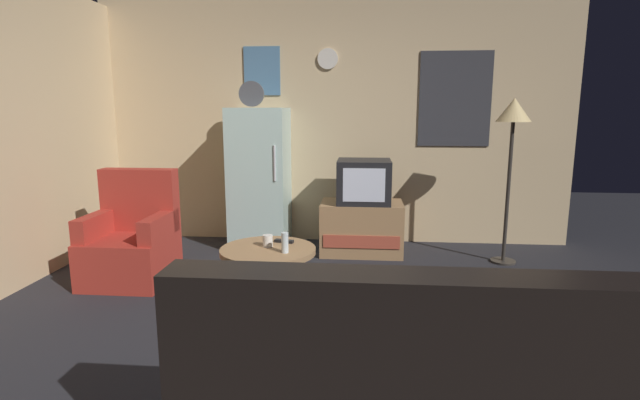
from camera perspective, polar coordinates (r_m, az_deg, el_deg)
ground_plane at (r=3.36m, az=-1.30°, el=-15.59°), size 12.00×12.00×0.00m
wall_with_art at (r=5.46m, az=1.62°, el=9.67°), size 5.20×0.12×2.77m
fridge at (r=5.26m, az=-7.10°, el=2.60°), size 0.60×0.62×1.77m
tv_stand at (r=5.07m, az=4.92°, el=-3.28°), size 0.84×0.53×0.54m
crt_tv at (r=4.97m, az=5.19°, el=2.20°), size 0.54×0.51×0.44m
standing_lamp at (r=4.92m, az=21.80°, el=8.42°), size 0.32×0.32×1.59m
coffee_table at (r=3.73m, az=-6.09°, el=-9.06°), size 0.72×0.72×0.46m
wine_glass at (r=3.52m, az=-4.16°, el=-5.04°), size 0.05×0.05×0.15m
mug_ceramic_white at (r=3.69m, az=-6.19°, el=-4.81°), size 0.08×0.08×0.09m
remote_control at (r=3.80m, az=-4.26°, el=-4.86°), size 0.16×0.08×0.02m
armchair at (r=4.57m, az=-21.26°, el=-4.65°), size 0.68×0.68×0.96m
couch at (r=2.20m, az=8.44°, el=-21.70°), size 1.70×0.80×0.92m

